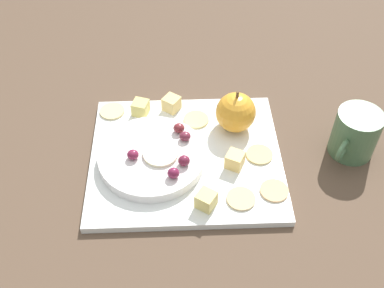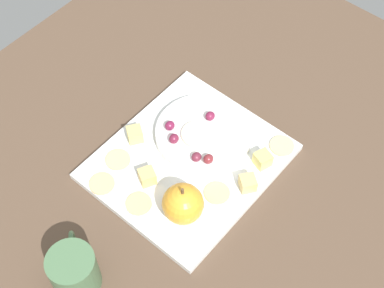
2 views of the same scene
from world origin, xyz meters
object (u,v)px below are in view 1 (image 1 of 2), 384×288
object	(u,v)px
cracker_4	(274,191)
serving_dish	(152,157)
grape_1	(133,155)
grape_2	(184,161)
grape_3	(185,136)
cracker_0	(241,199)
cracker_1	(196,120)
cup	(355,134)
apple_whole	(236,112)
cracker_3	(112,111)
apple_slice_0	(161,154)
cheese_cube_3	(141,108)
cracker_2	(260,155)
cheese_cube_1	(172,104)
cheese_cube_2	(204,200)
grape_4	(179,127)
platter	(186,157)
cheese_cube_0	(235,160)
grape_0	(173,173)

from	to	relation	value
cracker_4	serving_dish	bearing A→B (deg)	159.78
serving_dish	grape_1	bearing A→B (deg)	-162.81
grape_2	grape_3	world-z (taller)	grape_2
serving_dish	cracker_0	bearing A→B (deg)	-31.43
cracker_1	cracker_4	bearing A→B (deg)	-55.03
cup	cracker_4	bearing A→B (deg)	-147.75
grape_2	grape_1	bearing A→B (deg)	168.44
grape_3	cup	world-z (taller)	cup
apple_whole	cup	size ratio (longest dim) A/B	0.75
apple_whole	cracker_3	xyz separation A→B (cm)	(-22.94, 4.91, -3.43)
cracker_1	apple_slice_0	xyz separation A→B (cm)	(-6.48, -10.13, 2.03)
serving_dish	cup	size ratio (longest dim) A/B	1.91
cheese_cube_3	grape_3	size ratio (longest dim) A/B	1.41
cheese_cube_3	apple_whole	bearing A→B (deg)	-14.01
cracker_2	cracker_4	world-z (taller)	same
cracker_2	cup	bearing A→B (deg)	5.89
cheese_cube_1	cracker_1	xyz separation A→B (cm)	(4.55, -3.35, -1.19)
cheese_cube_2	apple_slice_0	bearing A→B (deg)	126.28
cracker_1	grape_2	world-z (taller)	grape_2
cracker_1	grape_3	size ratio (longest dim) A/B	2.37
apple_whole	cracker_3	distance (cm)	23.71
cheese_cube_2	cracker_4	size ratio (longest dim) A/B	0.59
apple_whole	cracker_2	world-z (taller)	apple_whole
cheese_cube_1	cracker_1	world-z (taller)	cheese_cube_1
cheese_cube_1	apple_slice_0	xyz separation A→B (cm)	(-1.93, -13.48, 0.84)
grape_4	platter	bearing A→B (deg)	-75.94
cheese_cube_0	cheese_cube_3	world-z (taller)	same
cracker_0	cracker_2	world-z (taller)	same
grape_0	grape_3	distance (cm)	8.57
cracker_3	grape_1	xyz separation A→B (cm)	(4.86, -13.65, 2.59)
cracker_1	cracker_2	xyz separation A→B (cm)	(10.66, -9.20, 0.00)
apple_slice_0	cup	world-z (taller)	cup
grape_4	cheese_cube_2	bearing A→B (deg)	-76.47
cheese_cube_0	cracker_4	xyz separation A→B (cm)	(5.92, -5.82, -1.19)
grape_3	grape_1	bearing A→B (deg)	-155.64
grape_0	cracker_1	bearing A→B (deg)	73.89
grape_3	apple_slice_0	xyz separation A→B (cm)	(-4.24, -3.42, -0.50)
cheese_cube_3	grape_2	size ratio (longest dim) A/B	1.41
apple_whole	cracker_4	world-z (taller)	apple_whole
cheese_cube_1	grape_0	bearing A→B (deg)	-89.34
cheese_cube_0	grape_0	distance (cm)	11.13
cracker_2	grape_2	xyz separation A→B (cm)	(-13.23, -3.24, 2.67)
cheese_cube_0	apple_slice_0	world-z (taller)	cheese_cube_0
cheese_cube_3	grape_1	distance (cm)	13.18
cheese_cube_1	cracker_2	size ratio (longest dim) A/B	0.59
cracker_1	grape_2	bearing A→B (deg)	-101.67
cracker_0	platter	bearing A→B (deg)	130.87
platter	cheese_cube_0	xyz separation A→B (cm)	(8.26, -2.67, 2.04)
cracker_4	grape_2	world-z (taller)	grape_2
serving_dish	grape_3	distance (cm)	6.76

